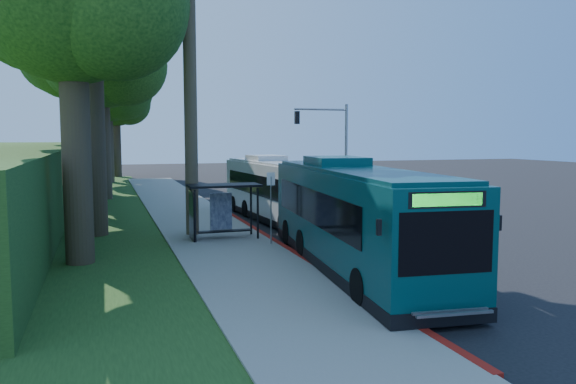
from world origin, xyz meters
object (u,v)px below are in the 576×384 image
object	(u,v)px
white_bus	(277,189)
teal_bus	(353,216)
bus_shelter	(218,201)
pickup	(313,192)

from	to	relation	value
white_bus	teal_bus	xyz separation A→B (m)	(-0.84, -11.73, 0.15)
white_bus	bus_shelter	bearing A→B (deg)	-135.01
bus_shelter	pickup	size ratio (longest dim) A/B	0.53
white_bus	pickup	distance (m)	8.09
teal_bus	pickup	xyz separation A→B (m)	(5.45, 18.32, -1.07)
teal_bus	white_bus	bearing A→B (deg)	91.61
bus_shelter	teal_bus	world-z (taller)	teal_bus
bus_shelter	white_bus	size ratio (longest dim) A/B	0.26
bus_shelter	pickup	xyz separation A→B (m)	(8.92, 11.43, -0.97)
white_bus	teal_bus	distance (m)	11.76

